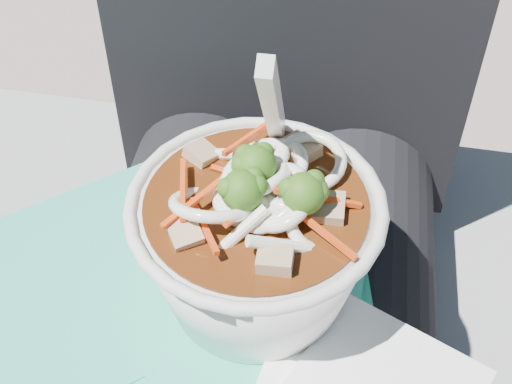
# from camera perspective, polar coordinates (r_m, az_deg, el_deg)

# --- Properties ---
(lap) EXTENTS (0.31, 0.48, 0.15)m
(lap) POSITION_cam_1_polar(r_m,az_deg,el_deg) (0.61, -0.68, -13.98)
(lap) COLOR black
(lap) RESTS_ON stone_ledge
(person_body) EXTENTS (0.34, 0.94, 0.99)m
(person_body) POSITION_cam_1_polar(r_m,az_deg,el_deg) (0.64, 0.61, -5.69)
(person_body) COLOR black
(person_body) RESTS_ON ground
(plastic_bag) EXTENTS (0.37, 0.38, 0.02)m
(plastic_bag) POSITION_cam_1_polar(r_m,az_deg,el_deg) (0.53, -3.92, -10.85)
(plastic_bag) COLOR #2BB593
(plastic_bag) RESTS_ON lap
(udon_bowl) EXTENTS (0.17, 0.17, 0.21)m
(udon_bowl) POSITION_cam_1_polar(r_m,az_deg,el_deg) (0.49, 0.10, -3.62)
(udon_bowl) COLOR white
(udon_bowl) RESTS_ON plastic_bag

